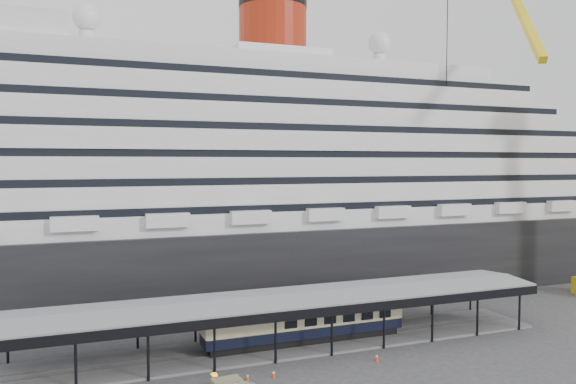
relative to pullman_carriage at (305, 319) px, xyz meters
name	(u,v)px	position (x,y,z in m)	size (l,w,h in m)	color
ground	(308,363)	(-1.85, -5.00, -2.56)	(200.00, 200.00, 0.00)	#37373A
cruise_ship	(221,165)	(-1.81, 27.00, 15.79)	(130.00, 30.00, 43.90)	black
platform_canopy	(289,323)	(-1.85, 0.00, -0.20)	(56.00, 9.18, 5.30)	slate
pullman_carriage	(305,319)	(0.00, 0.00, 0.00)	(21.45, 3.01, 21.04)	black
traffic_cone_left	(247,377)	(-8.39, -7.11, -2.24)	(0.34, 0.34, 0.66)	#F1500D
traffic_cone_mid	(274,374)	(-6.09, -7.30, -2.20)	(0.50, 0.50, 0.74)	#D74C0B
traffic_cone_right	(377,357)	(4.35, -6.93, -2.20)	(0.46, 0.46, 0.73)	#F0340D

